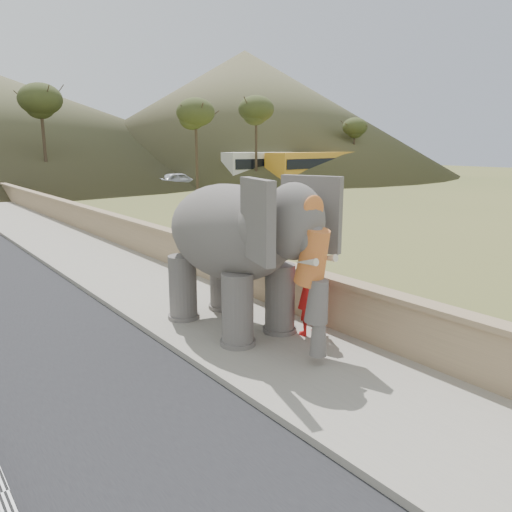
% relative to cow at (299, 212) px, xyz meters
% --- Properties ---
extents(ground, '(160.00, 160.00, 0.00)m').
position_rel_cow_xyz_m(ground, '(-10.54, -12.79, -0.66)').
color(ground, olive).
rests_on(ground, ground).
extents(walkway, '(3.00, 120.00, 0.15)m').
position_rel_cow_xyz_m(walkway, '(-10.54, -2.79, -0.59)').
color(walkway, '#9E9687').
rests_on(walkway, ground).
extents(parapet, '(0.30, 120.00, 1.10)m').
position_rel_cow_xyz_m(parapet, '(-8.89, -2.79, -0.11)').
color(parapet, tan).
rests_on(parapet, ground).
extents(cow, '(1.70, 1.45, 1.32)m').
position_rel_cow_xyz_m(cow, '(0.00, 0.00, 0.00)').
color(cow, brown).
rests_on(cow, ground).
extents(distant_car, '(4.28, 1.85, 1.44)m').
position_rel_cow_xyz_m(distant_car, '(5.39, 21.53, 0.06)').
color(distant_car, silver).
rests_on(distant_car, ground).
extents(bus_white, '(11.24, 4.05, 3.10)m').
position_rel_cow_xyz_m(bus_white, '(14.93, 19.36, 0.89)').
color(bus_white, silver).
rests_on(bus_white, ground).
extents(bus_orange, '(11.21, 3.73, 3.10)m').
position_rel_cow_xyz_m(bus_orange, '(17.87, 17.57, 0.89)').
color(bus_orange, gold).
rests_on(bus_orange, ground).
extents(hill_right, '(56.00, 56.00, 16.00)m').
position_rel_cow_xyz_m(hill_right, '(25.46, 39.21, 7.34)').
color(hill_right, brown).
rests_on(hill_right, ground).
extents(elephant_and_man, '(2.44, 4.34, 3.08)m').
position_rel_cow_xyz_m(elephant_and_man, '(-10.52, -9.54, 1.02)').
color(elephant_and_man, slate).
rests_on(elephant_and_man, ground).
extents(trees, '(48.57, 41.89, 8.99)m').
position_rel_cow_xyz_m(trees, '(-9.18, 16.59, 3.39)').
color(trees, '#473828').
rests_on(trees, ground).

